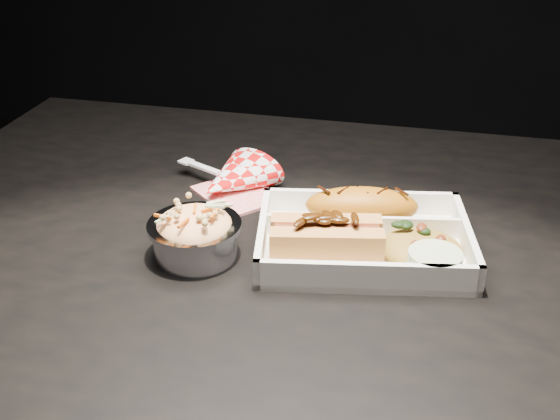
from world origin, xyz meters
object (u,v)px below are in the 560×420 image
object	(u,v)px
hotdog	(326,237)
foil_coleslaw_cup	(195,232)
food_tray	(363,243)
fried_pastry	(362,206)
dining_table	(322,297)
napkin_fork	(232,180)

from	to	relation	value
hotdog	foil_coleslaw_cup	distance (m)	0.15
food_tray	fried_pastry	world-z (taller)	fried_pastry
fried_pastry	foil_coleslaw_cup	distance (m)	0.21
dining_table	hotdog	bearing A→B (deg)	-77.60
hotdog	napkin_fork	size ratio (longest dim) A/B	0.80
hotdog	napkin_fork	bearing A→B (deg)	125.15
fried_pastry	hotdog	size ratio (longest dim) A/B	1.02
food_tray	foil_coleslaw_cup	world-z (taller)	foil_coleslaw_cup
dining_table	food_tray	bearing A→B (deg)	-21.15
food_tray	hotdog	world-z (taller)	hotdog
dining_table	hotdog	xyz separation A→B (m)	(0.01, -0.05, 0.12)
food_tray	dining_table	bearing A→B (deg)	148.65
food_tray	foil_coleslaw_cup	size ratio (longest dim) A/B	2.52
fried_pastry	napkin_fork	world-z (taller)	napkin_fork
food_tray	foil_coleslaw_cup	bearing A→B (deg)	-173.38
fried_pastry	hotdog	world-z (taller)	hotdog
napkin_fork	hotdog	bearing A→B (deg)	-18.25
fried_pastry	food_tray	bearing A→B (deg)	-79.80
dining_table	foil_coleslaw_cup	bearing A→B (deg)	-150.96
dining_table	fried_pastry	bearing A→B (deg)	39.55
food_tray	hotdog	distance (m)	0.06
food_tray	fried_pastry	distance (m)	0.06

